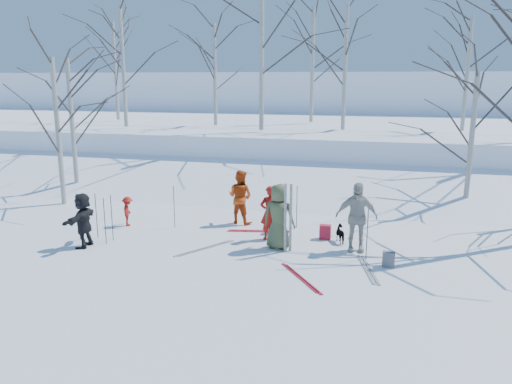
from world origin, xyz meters
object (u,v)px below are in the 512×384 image
(skier_red_north, at_px, (270,213))
(skier_grey_west, at_px, (83,220))
(backpack_red, at_px, (325,232))
(skier_cream_east, at_px, (356,217))
(skier_redor_behind, at_px, (240,197))
(dog, at_px, (342,234))
(skier_olive_center, at_px, (279,216))
(backpack_grey, at_px, (388,259))
(backpack_dark, at_px, (275,227))
(skier_red_seated, at_px, (128,211))

(skier_red_north, bearing_deg, skier_grey_west, -10.02)
(backpack_red, bearing_deg, skier_cream_east, -41.71)
(skier_redor_behind, relative_size, dog, 2.91)
(skier_olive_center, xyz_separation_m, backpack_grey, (2.92, -0.69, -0.71))
(skier_olive_center, xyz_separation_m, skier_redor_behind, (-1.70, 2.10, -0.04))
(dog, xyz_separation_m, backpack_dark, (-2.00, 0.34, -0.05))
(skier_red_seated, distance_m, backpack_dark, 4.71)
(skier_olive_center, height_order, backpack_grey, skier_olive_center)
(skier_cream_east, bearing_deg, skier_red_north, 162.49)
(skier_red_north, xyz_separation_m, backpack_dark, (0.06, 0.53, -0.59))
(dog, distance_m, backpack_red, 0.52)
(skier_olive_center, xyz_separation_m, dog, (1.64, 0.92, -0.65))
(skier_redor_behind, distance_m, backpack_grey, 5.44)
(skier_olive_center, height_order, backpack_dark, skier_olive_center)
(skier_redor_behind, height_order, skier_grey_west, skier_redor_behind)
(skier_olive_center, height_order, skier_cream_east, skier_cream_east)
(skier_grey_west, height_order, dog, skier_grey_west)
(skier_redor_behind, height_order, backpack_grey, skier_redor_behind)
(skier_cream_east, distance_m, backpack_grey, 1.52)
(skier_cream_east, bearing_deg, skier_redor_behind, 146.60)
(backpack_red, bearing_deg, skier_olive_center, -135.97)
(skier_redor_behind, bearing_deg, backpack_dark, 163.47)
(skier_cream_east, bearing_deg, backpack_red, 130.44)
(skier_olive_center, distance_m, skier_red_seated, 5.16)
(skier_cream_east, bearing_deg, backpack_grey, -56.78)
(skier_red_seated, bearing_deg, backpack_grey, -123.83)
(skier_redor_behind, xyz_separation_m, backpack_red, (2.85, -0.99, -0.65))
(backpack_dark, bearing_deg, backpack_red, -5.52)
(skier_olive_center, height_order, skier_red_seated, skier_olive_center)
(backpack_red, height_order, backpack_grey, backpack_red)
(skier_red_north, bearing_deg, backpack_dark, -127.79)
(skier_red_seated, relative_size, skier_grey_west, 0.62)
(dog, distance_m, backpack_grey, 2.06)
(skier_red_seated, xyz_separation_m, backpack_grey, (7.98, -1.62, -0.28))
(skier_redor_behind, relative_size, skier_red_seated, 1.84)
(skier_grey_west, distance_m, backpack_grey, 8.20)
(skier_redor_behind, distance_m, skier_cream_east, 4.16)
(skier_olive_center, distance_m, skier_grey_west, 5.38)
(skier_cream_east, height_order, dog, skier_cream_east)
(backpack_red, relative_size, backpack_grey, 1.11)
(backpack_grey, bearing_deg, skier_grey_west, -176.42)
(skier_redor_behind, relative_size, skier_cream_east, 0.91)
(skier_redor_behind, bearing_deg, skier_red_seated, 34.91)
(skier_red_north, xyz_separation_m, backpack_red, (1.57, 0.38, -0.58))
(skier_cream_east, xyz_separation_m, backpack_red, (-0.90, 0.80, -0.74))
(skier_cream_east, bearing_deg, dog, 116.30)
(dog, bearing_deg, skier_redor_behind, -46.40)
(skier_red_north, height_order, dog, skier_red_north)
(skier_olive_center, distance_m, backpack_grey, 3.09)
(skier_red_seated, distance_m, skier_grey_west, 2.16)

